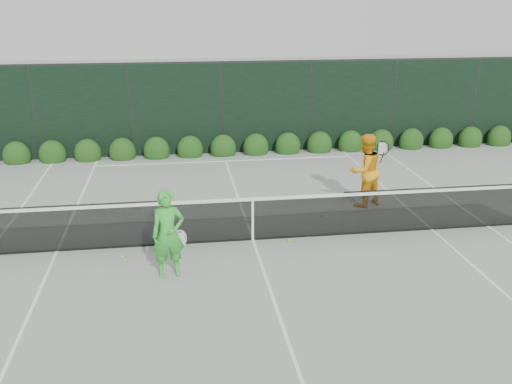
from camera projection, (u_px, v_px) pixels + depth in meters
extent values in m
plane|color=gray|center=(253.00, 240.00, 12.41)|extent=(80.00, 80.00, 0.00)
cube|color=black|center=(50.00, 229.00, 11.68)|extent=(4.40, 0.01, 1.02)
cube|color=black|center=(253.00, 220.00, 12.26)|extent=(4.00, 0.01, 0.96)
cube|color=black|center=(437.00, 209.00, 12.82)|extent=(4.40, 0.01, 1.02)
cube|color=white|center=(253.00, 199.00, 12.11)|extent=(12.80, 0.03, 0.07)
cube|color=black|center=(253.00, 239.00, 12.40)|extent=(12.80, 0.02, 0.04)
cube|color=white|center=(253.00, 221.00, 12.26)|extent=(0.05, 0.03, 0.91)
imported|color=green|center=(168.00, 234.00, 10.57)|extent=(0.68, 0.51, 1.69)
torus|color=silver|center=(179.00, 239.00, 10.75)|extent=(0.29, 0.13, 0.30)
cylinder|color=black|center=(180.00, 251.00, 10.82)|extent=(0.10, 0.03, 0.30)
imported|color=#F5A714|center=(365.00, 170.00, 14.19)|extent=(1.10, 1.00, 1.85)
torus|color=black|center=(383.00, 148.00, 13.86)|extent=(0.29, 0.13, 0.30)
cylinder|color=black|center=(382.00, 158.00, 13.94)|extent=(0.10, 0.03, 0.30)
cube|color=white|center=(488.00, 226.00, 13.15)|extent=(0.06, 23.77, 0.01)
cube|color=white|center=(57.00, 251.00, 11.85)|extent=(0.06, 23.77, 0.01)
cube|color=white|center=(432.00, 229.00, 12.97)|extent=(0.06, 23.77, 0.01)
cube|color=white|center=(213.00, 125.00, 23.54)|extent=(11.03, 0.06, 0.01)
cube|color=white|center=(225.00, 161.00, 18.40)|extent=(8.23, 0.06, 0.01)
cube|color=white|center=(253.00, 240.00, 12.41)|extent=(0.06, 12.80, 0.01)
cube|color=black|center=(222.00, 109.00, 18.95)|extent=(32.00, 0.06, 3.00)
cube|color=#262826|center=(221.00, 62.00, 18.46)|extent=(32.00, 0.06, 0.06)
cylinder|color=#262826|center=(34.00, 114.00, 18.14)|extent=(0.08, 0.08, 3.00)
cylinder|color=#262826|center=(130.00, 111.00, 18.54)|extent=(0.08, 0.08, 3.00)
cylinder|color=#262826|center=(222.00, 109.00, 18.95)|extent=(0.08, 0.08, 3.00)
cylinder|color=#262826|center=(310.00, 107.00, 19.36)|extent=(0.08, 0.08, 3.00)
cylinder|color=#262826|center=(394.00, 104.00, 19.76)|extent=(0.08, 0.08, 3.00)
cylinder|color=#262826|center=(475.00, 102.00, 20.17)|extent=(0.08, 0.08, 3.00)
ellipsoid|color=#113D10|center=(17.00, 156.00, 18.14)|extent=(0.86, 0.65, 0.94)
ellipsoid|color=#113D10|center=(53.00, 154.00, 18.29)|extent=(0.86, 0.65, 0.94)
ellipsoid|color=#113D10|center=(88.00, 153.00, 18.44)|extent=(0.86, 0.65, 0.94)
ellipsoid|color=#113D10|center=(122.00, 152.00, 18.58)|extent=(0.86, 0.65, 0.94)
ellipsoid|color=#113D10|center=(157.00, 151.00, 18.73)|extent=(0.86, 0.65, 0.94)
ellipsoid|color=#113D10|center=(190.00, 150.00, 18.88)|extent=(0.86, 0.65, 0.94)
ellipsoid|color=#113D10|center=(223.00, 148.00, 19.03)|extent=(0.86, 0.65, 0.94)
ellipsoid|color=#113D10|center=(256.00, 147.00, 19.18)|extent=(0.86, 0.65, 0.94)
ellipsoid|color=#113D10|center=(288.00, 146.00, 19.33)|extent=(0.86, 0.65, 0.94)
ellipsoid|color=#113D10|center=(319.00, 145.00, 19.48)|extent=(0.86, 0.65, 0.94)
ellipsoid|color=#113D10|center=(350.00, 144.00, 19.63)|extent=(0.86, 0.65, 0.94)
ellipsoid|color=#113D10|center=(381.00, 143.00, 19.78)|extent=(0.86, 0.65, 0.94)
ellipsoid|color=#113D10|center=(411.00, 142.00, 19.93)|extent=(0.86, 0.65, 0.94)
ellipsoid|color=#113D10|center=(441.00, 141.00, 20.08)|extent=(0.86, 0.65, 0.94)
ellipsoid|color=#113D10|center=(470.00, 139.00, 20.23)|extent=(0.86, 0.65, 0.94)
ellipsoid|color=#113D10|center=(499.00, 138.00, 20.37)|extent=(0.86, 0.65, 0.94)
sphere|color=#B4E031|center=(289.00, 240.00, 12.33)|extent=(0.07, 0.07, 0.07)
sphere|color=#B4E031|center=(322.00, 216.00, 13.70)|extent=(0.07, 0.07, 0.07)
sphere|color=#B4E031|center=(173.00, 226.00, 13.10)|extent=(0.07, 0.07, 0.07)
sphere|color=#B4E031|center=(123.00, 257.00, 11.54)|extent=(0.07, 0.07, 0.07)
sphere|color=#B4E031|center=(246.00, 221.00, 13.35)|extent=(0.07, 0.07, 0.07)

